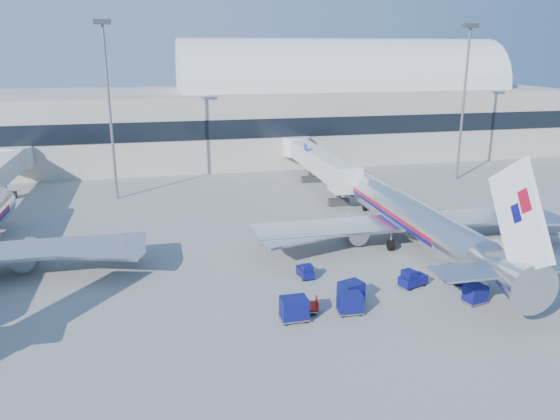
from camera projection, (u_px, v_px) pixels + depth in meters
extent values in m
plane|color=gray|center=(330.00, 270.00, 48.98)|extent=(260.00, 260.00, 0.00)
cube|color=#B2AA9E|center=(93.00, 128.00, 94.27)|extent=(170.00, 28.00, 12.00)
cube|color=black|center=(83.00, 134.00, 80.94)|extent=(170.00, 0.40, 3.00)
cylinder|color=silver|center=(341.00, 89.00, 102.23)|extent=(60.00, 18.00, 18.00)
cylinder|color=silver|center=(406.00, 213.00, 55.91)|extent=(3.80, 28.00, 3.80)
sphere|color=silver|center=(357.00, 182.00, 69.00)|extent=(3.72, 3.72, 3.72)
cone|color=silver|center=(508.00, 274.00, 39.90)|extent=(3.80, 6.00, 3.80)
cube|color=#A10C23|center=(402.00, 208.00, 56.77)|extent=(3.85, 20.16, 0.32)
cube|color=#0C0B65|center=(401.00, 212.00, 56.88)|extent=(3.85, 20.16, 0.32)
cube|color=white|center=(520.00, 218.00, 38.19)|extent=(0.35, 7.79, 8.74)
cube|color=silver|center=(504.00, 268.00, 40.32)|extent=(11.00, 3.00, 0.18)
cube|color=silver|center=(410.00, 222.00, 55.15)|extent=(32.00, 5.00, 0.28)
cylinder|color=#B7B7BC|center=(353.00, 230.00, 55.64)|extent=(2.10, 3.80, 2.10)
cylinder|color=#B7B7BC|center=(450.00, 223.00, 58.00)|extent=(2.10, 3.80, 2.10)
cylinder|color=black|center=(365.00, 207.00, 66.89)|extent=(0.40, 0.90, 0.90)
cylinder|color=#B7B7BC|center=(27.00, 255.00, 48.99)|extent=(2.10, 3.80, 2.10)
cube|color=silver|center=(316.00, 160.00, 77.52)|extent=(2.70, 24.00, 2.70)
cube|color=silver|center=(345.00, 179.00, 66.12)|extent=(3.40, 3.20, 3.20)
cylinder|color=silver|center=(296.00, 146.00, 88.27)|extent=(4.40, 4.40, 3.00)
cube|color=#2D2D30|center=(339.00, 192.00, 68.80)|extent=(0.50, 0.50, 3.00)
cube|color=#2D2D30|center=(338.00, 202.00, 69.18)|extent=(2.60, 1.00, 0.90)
cube|color=#2D2D30|center=(310.00, 170.00, 80.95)|extent=(0.50, 0.50, 3.00)
cube|color=#2D2D30|center=(310.00, 179.00, 81.33)|extent=(2.60, 1.00, 0.90)
cube|color=#1E1C9C|center=(306.00, 148.00, 76.67)|extent=(0.12, 1.40, 0.90)
cylinder|color=silver|center=(17.00, 157.00, 79.26)|extent=(4.40, 4.40, 3.00)
cube|color=#2D2D30|center=(4.00, 186.00, 71.94)|extent=(0.50, 0.50, 3.00)
cube|color=#2D2D30|center=(6.00, 195.00, 72.32)|extent=(2.60, 1.00, 0.90)
cylinder|color=slate|center=(110.00, 115.00, 69.62)|extent=(0.36, 0.36, 22.00)
cube|color=#2D2D30|center=(102.00, 22.00, 66.42)|extent=(2.00, 1.20, 0.60)
cylinder|color=slate|center=(463.00, 106.00, 80.35)|extent=(0.36, 0.36, 22.00)
cube|color=#2D2D30|center=(471.00, 26.00, 77.15)|extent=(2.00, 1.20, 0.60)
cube|color=#9E9E96|center=(495.00, 243.00, 54.58)|extent=(3.00, 0.55, 0.90)
cube|color=#9E9E96|center=(524.00, 240.00, 55.29)|extent=(3.00, 0.55, 0.90)
cube|color=#9E9E96|center=(552.00, 238.00, 56.00)|extent=(3.00, 0.55, 0.90)
cube|color=#0B0E54|center=(413.00, 280.00, 45.51)|extent=(2.62, 1.89, 0.77)
cube|color=#0B0E54|center=(409.00, 275.00, 45.07)|extent=(1.21, 1.27, 0.72)
cylinder|color=black|center=(416.00, 279.00, 46.38)|extent=(0.62, 0.40, 0.58)
cube|color=#0B0E54|center=(459.00, 279.00, 45.96)|extent=(2.24, 2.11, 0.67)
cube|color=#0B0E54|center=(454.00, 272.00, 46.00)|extent=(1.19, 1.20, 0.63)
cylinder|color=black|center=(468.00, 281.00, 46.06)|extent=(0.51, 0.47, 0.50)
cube|color=#0B0E54|center=(305.00, 272.00, 47.35)|extent=(1.17, 2.10, 0.66)
cube|color=#0B0E54|center=(307.00, 268.00, 46.80)|extent=(0.94, 0.86, 0.62)
cylinder|color=black|center=(298.00, 272.00, 47.94)|extent=(0.23, 0.51, 0.49)
cube|color=#0B0E54|center=(351.00, 291.00, 42.60)|extent=(2.12, 1.87, 1.43)
cube|color=slate|center=(351.00, 299.00, 42.81)|extent=(2.23, 1.95, 0.10)
cylinder|color=black|center=(353.00, 295.00, 43.60)|extent=(0.42, 0.27, 0.40)
cube|color=#0B0E54|center=(350.00, 302.00, 40.71)|extent=(1.82, 1.45, 1.40)
cube|color=slate|center=(350.00, 311.00, 40.91)|extent=(1.92, 1.51, 0.10)
cylinder|color=black|center=(356.00, 307.00, 41.53)|extent=(0.40, 0.18, 0.39)
cube|color=#0B0E54|center=(294.00, 308.00, 39.63)|extent=(1.95, 1.53, 1.55)
cube|color=slate|center=(294.00, 317.00, 39.85)|extent=(2.06, 1.59, 0.11)
cylinder|color=black|center=(302.00, 313.00, 40.57)|extent=(0.43, 0.18, 0.43)
cube|color=#0B0E54|center=(475.00, 293.00, 42.40)|extent=(1.82, 1.55, 1.27)
cube|color=slate|center=(474.00, 301.00, 42.59)|extent=(1.91, 1.62, 0.09)
cylinder|color=black|center=(476.00, 297.00, 43.26)|extent=(0.37, 0.22, 0.35)
cube|color=#0B0E54|center=(534.00, 267.00, 46.92)|extent=(2.24, 1.88, 1.61)
cube|color=slate|center=(533.00, 276.00, 47.14)|extent=(2.36, 1.95, 0.11)
cylinder|color=black|center=(534.00, 272.00, 47.98)|extent=(0.47, 0.25, 0.44)
cube|color=slate|center=(304.00, 309.00, 41.01)|extent=(2.29, 1.75, 0.11)
cube|color=#9B0F0E|center=(304.00, 306.00, 40.96)|extent=(2.30, 1.79, 0.08)
cylinder|color=black|center=(312.00, 307.00, 41.59)|extent=(0.40, 0.21, 0.38)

